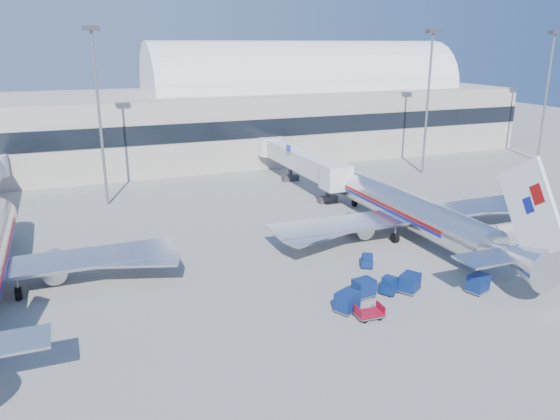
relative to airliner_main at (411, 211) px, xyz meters
name	(u,v)px	position (x,y,z in m)	size (l,w,h in m)	color
ground	(350,264)	(-10.00, -4.51, -2.93)	(260.00, 260.00, 0.00)	gray
terminal	(129,121)	(-23.60, 51.46, 4.60)	(170.00, 28.15, 21.00)	#B2AA9E
airliner_main	(411,211)	(0.00, 0.00, 0.00)	(32.00, 37.26, 12.07)	silver
jetbridge_near	(296,159)	(-2.40, 26.30, 1.00)	(4.40, 27.50, 6.25)	silver
mast_west	(97,91)	(-30.00, 25.49, 11.87)	(2.00, 1.20, 22.60)	slate
mast_east	(429,81)	(20.00, 25.49, 11.87)	(2.00, 1.20, 22.60)	slate
mast_far_east	(549,78)	(45.00, 25.49, 11.87)	(2.00, 1.20, 22.60)	slate
barrier_near	(483,231)	(8.00, -2.51, -2.48)	(3.00, 0.55, 0.90)	#9E9E96
barrier_mid	(506,227)	(11.30, -2.51, -2.48)	(3.00, 0.55, 0.90)	#9E9E96
barrier_far	(528,224)	(14.60, -2.51, -2.48)	(3.00, 0.55, 0.90)	#9E9E96
tug_lead	(391,285)	(-9.74, -11.35, -2.21)	(2.70, 2.27, 1.58)	#0A1E52
tug_right	(493,250)	(4.19, -8.12, -2.17)	(2.75, 1.78, 1.66)	#0A1E52
tug_left	(367,260)	(-8.72, -5.58, -2.29)	(2.02, 2.41, 1.41)	#0A1E52
cart_train_a	(410,283)	(-8.22, -11.86, -2.05)	(2.34, 2.20, 1.64)	#0A1E52
cart_train_b	(364,288)	(-12.38, -11.24, -2.08)	(1.99, 1.62, 1.59)	#0A1E52
cart_train_c	(347,301)	(-14.94, -13.05, -2.03)	(2.34, 2.14, 1.67)	#0A1E52
cart_solo_near	(478,283)	(-2.83, -14.11, -2.07)	(2.17, 1.91, 1.60)	#0A1E52
cart_solo_far	(548,253)	(8.24, -11.20, -1.94)	(2.31, 1.89, 1.85)	#0A1E52
cart_open_red	(369,314)	(-13.88, -14.75, -2.53)	(2.11, 1.52, 0.55)	slate
ramp_worker	(550,271)	(4.95, -14.46, -2.00)	(0.68, 0.44, 1.86)	#D1FF1A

